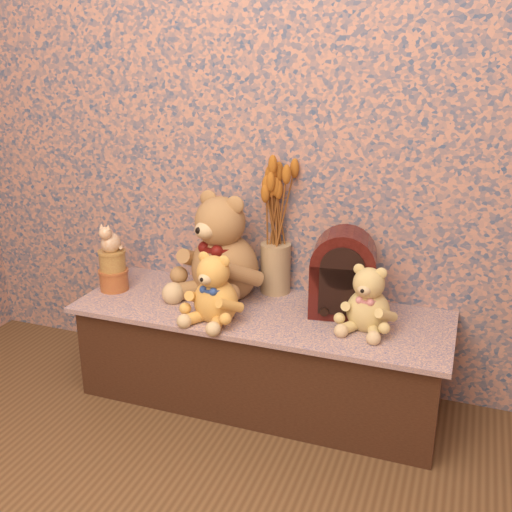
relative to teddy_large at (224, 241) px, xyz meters
The scene contains 10 objects.
display_shelf 0.48m from the teddy_large, 25.39° to the right, with size 1.47×0.52×0.40m, color #3C427C.
teddy_large is the anchor object (origin of this frame).
teddy_medium 0.25m from the teddy_large, 75.26° to the right, with size 0.23×0.27×0.28m, color gold, non-canonical shape.
teddy_small 0.63m from the teddy_large, 10.02° to the right, with size 0.21×0.25×0.26m, color tan, non-canonical shape.
cathedral_radio 0.50m from the teddy_large, ahead, with size 0.24×0.18×0.34m, color #3A0D0A, non-canonical shape.
ceramic_vase 0.25m from the teddy_large, 30.87° to the left, with size 0.13×0.13×0.21m, color tan.
dried_stalks 0.27m from the teddy_large, 30.87° to the left, with size 0.20×0.20×0.39m, color #AD5D1B, non-canonical shape.
biscuit_tin_lower 0.52m from the teddy_large, 166.97° to the right, with size 0.12×0.12×0.09m, color #C88A3A.
biscuit_tin_upper 0.49m from the teddy_large, 166.97° to the right, with size 0.11×0.11×0.08m, color #DEC861.
cat_figurine 0.48m from the teddy_large, 166.97° to the right, with size 0.09×0.10×0.13m, color silver, non-canonical shape.
Camera 1 is at (0.73, -0.79, 1.38)m, focal length 42.13 mm.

